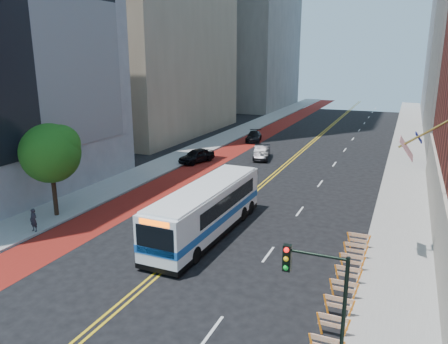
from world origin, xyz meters
TOP-DOWN VIEW (x-y plane):
  - ground at (0.00, 0.00)m, footprint 160.00×160.00m
  - sidewalk_left at (-12.00, 30.00)m, footprint 4.00×140.00m
  - sidewalk_right at (12.00, 30.00)m, footprint 4.00×140.00m
  - bus_lane_paint at (-8.10, 30.00)m, footprint 3.60×140.00m
  - center_line_inner at (-0.18, 30.00)m, footprint 0.14×140.00m
  - center_line_outer at (0.18, 30.00)m, footprint 0.14×140.00m
  - lane_dashes at (4.80, 38.00)m, footprint 0.14×98.20m
  - construction_barriers at (9.60, 3.42)m, footprint 1.42×10.91m
  - street_tree at (-11.24, 6.04)m, footprint 4.20×4.20m
  - traffic_signal at (9.41, -3.51)m, footprint 2.21×0.34m
  - transit_bus at (0.20, 7.35)m, footprint 2.91×12.20m
  - car_a at (-9.30, 24.95)m, footprint 3.02×4.78m
  - car_b at (-3.27, 29.42)m, footprint 2.68×4.93m
  - car_c at (-7.49, 38.87)m, footprint 2.88×4.95m
  - pedestrian at (-10.40, 3.06)m, footprint 0.58×0.39m

SIDE VIEW (x-z plane):
  - ground at x=0.00m, z-range 0.00..0.00m
  - center_line_inner at x=-0.18m, z-range 0.00..0.01m
  - center_line_outer at x=0.18m, z-range 0.00..0.01m
  - bus_lane_paint at x=-8.10m, z-range 0.00..0.01m
  - lane_dashes at x=4.80m, z-range 0.00..0.01m
  - sidewalk_left at x=-12.00m, z-range 0.00..0.15m
  - sidewalk_right at x=12.00m, z-range 0.00..0.15m
  - car_c at x=-7.49m, z-range 0.00..1.35m
  - construction_barriers at x=9.60m, z-range 0.17..1.18m
  - car_a at x=-9.30m, z-range 0.00..1.52m
  - car_b at x=-3.27m, z-range 0.00..1.54m
  - pedestrian at x=-10.40m, z-range 0.15..1.70m
  - transit_bus at x=0.20m, z-range 0.07..3.41m
  - traffic_signal at x=9.41m, z-range 1.18..6.26m
  - street_tree at x=-11.24m, z-range 1.56..8.26m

